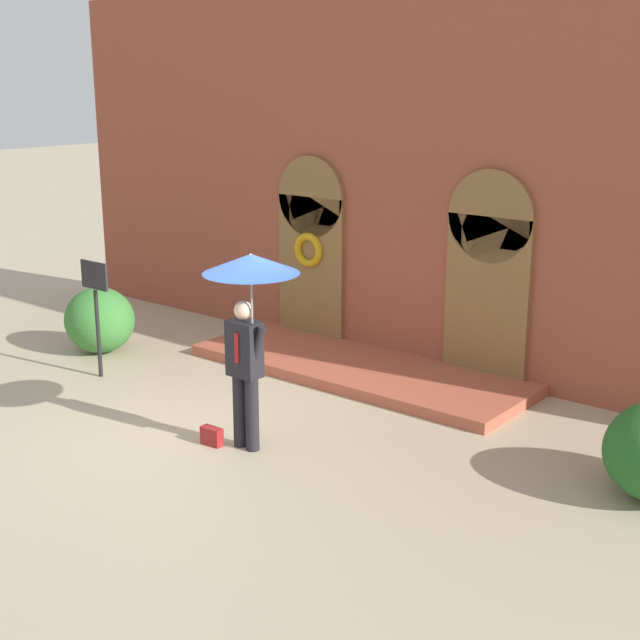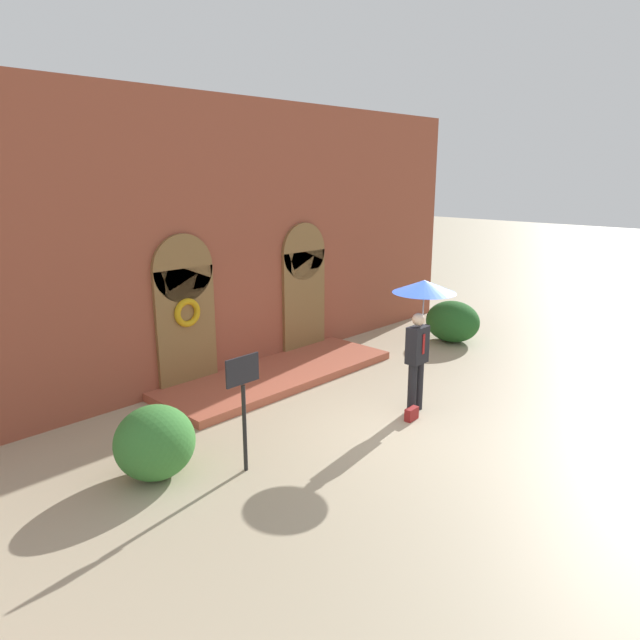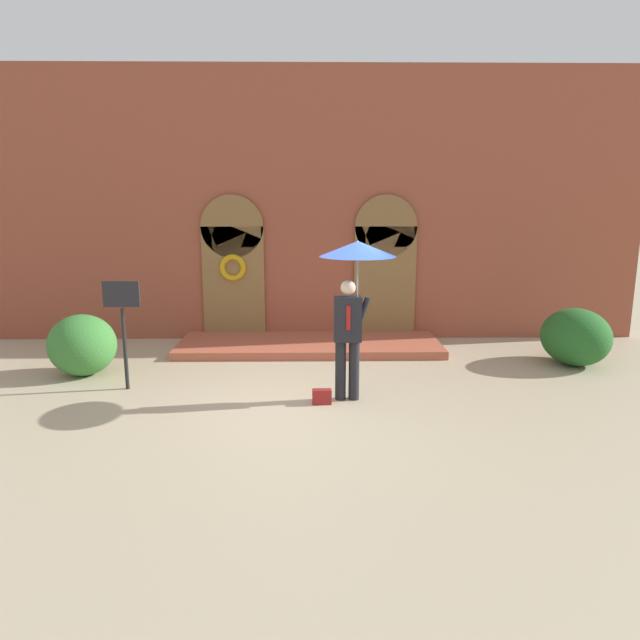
# 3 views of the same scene
# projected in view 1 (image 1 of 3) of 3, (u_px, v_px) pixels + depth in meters

# --- Properties ---
(ground_plane) EXTENTS (80.00, 80.00, 0.00)m
(ground_plane) POSITION_uv_depth(u_px,v_px,m) (209.00, 437.00, 10.89)
(ground_plane) COLOR tan
(building_facade) EXTENTS (14.00, 2.30, 5.60)m
(building_facade) POSITION_uv_depth(u_px,v_px,m) (404.00, 185.00, 13.28)
(building_facade) COLOR brown
(building_facade) RESTS_ON ground
(person_with_umbrella) EXTENTS (1.10, 1.10, 2.36)m
(person_with_umbrella) POSITION_uv_depth(u_px,v_px,m) (249.00, 293.00, 10.01)
(person_with_umbrella) COLOR black
(person_with_umbrella) RESTS_ON ground
(handbag) EXTENTS (0.28, 0.13, 0.22)m
(handbag) POSITION_uv_depth(u_px,v_px,m) (212.00, 436.00, 10.64)
(handbag) COLOR maroon
(handbag) RESTS_ON ground
(sign_post) EXTENTS (0.56, 0.06, 1.72)m
(sign_post) POSITION_uv_depth(u_px,v_px,m) (96.00, 300.00, 12.76)
(sign_post) COLOR black
(sign_post) RESTS_ON ground
(shrub_left) EXTENTS (1.13, 1.08, 1.04)m
(shrub_left) POSITION_uv_depth(u_px,v_px,m) (100.00, 320.00, 14.10)
(shrub_left) COLOR #387A33
(shrub_left) RESTS_ON ground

